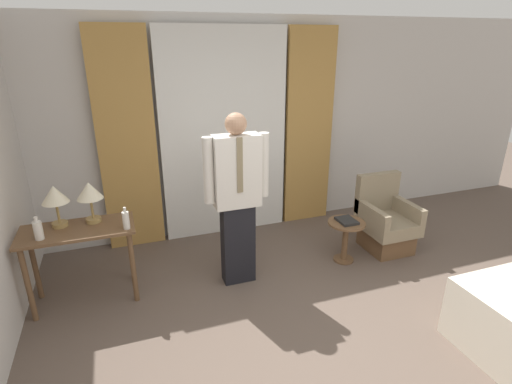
{
  "coord_description": "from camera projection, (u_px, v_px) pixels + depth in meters",
  "views": [
    {
      "loc": [
        -1.26,
        -1.95,
        2.42
      ],
      "look_at": [
        -0.06,
        1.43,
        1.04
      ],
      "focal_mm": 28.0,
      "sensor_mm": 36.0,
      "label": 1
    }
  ],
  "objects": [
    {
      "name": "book",
      "position": [
        347.0,
        221.0,
        4.48
      ],
      "size": [
        0.19,
        0.23,
        0.03
      ],
      "color": "black",
      "rests_on": "side_table"
    },
    {
      "name": "bottle_by_lamp",
      "position": [
        38.0,
        230.0,
        3.47
      ],
      "size": [
        0.08,
        0.08,
        0.22
      ],
      "color": "silver",
      "rests_on": "desk"
    },
    {
      "name": "curtain_drape_left",
      "position": [
        127.0,
        144.0,
        4.59
      ],
      "size": [
        0.66,
        0.06,
        2.58
      ],
      "color": "#B28442",
      "rests_on": "ground_plane"
    },
    {
      "name": "armchair",
      "position": [
        385.0,
        223.0,
        4.84
      ],
      "size": [
        0.57,
        0.62,
        0.9
      ],
      "color": "brown",
      "rests_on": "ground_plane"
    },
    {
      "name": "person",
      "position": [
        237.0,
        195.0,
        3.95
      ],
      "size": [
        0.66,
        0.22,
        1.79
      ],
      "color": "black",
      "rests_on": "ground_plane"
    },
    {
      "name": "bottle_near_edge",
      "position": [
        126.0,
        220.0,
        3.67
      ],
      "size": [
        0.06,
        0.06,
        0.21
      ],
      "color": "silver",
      "rests_on": "desk"
    },
    {
      "name": "table_lamp_right",
      "position": [
        89.0,
        193.0,
        3.73
      ],
      "size": [
        0.24,
        0.24,
        0.4
      ],
      "color": "#9E7F47",
      "rests_on": "desk"
    },
    {
      "name": "side_table",
      "position": [
        346.0,
        234.0,
        4.54
      ],
      "size": [
        0.42,
        0.42,
        0.49
      ],
      "color": "brown",
      "rests_on": "ground_plane"
    },
    {
      "name": "curtain_drape_right",
      "position": [
        309.0,
        130.0,
        5.31
      ],
      "size": [
        0.66,
        0.06,
        2.58
      ],
      "color": "#B28442",
      "rests_on": "ground_plane"
    },
    {
      "name": "wall_back",
      "position": [
        222.0,
        129.0,
        5.04
      ],
      "size": [
        10.0,
        0.06,
        2.7
      ],
      "color": "beige",
      "rests_on": "ground_plane"
    },
    {
      "name": "desk",
      "position": [
        79.0,
        242.0,
        3.75
      ],
      "size": [
        1.02,
        0.49,
        0.77
      ],
      "color": "brown",
      "rests_on": "ground_plane"
    },
    {
      "name": "table_lamp_left",
      "position": [
        55.0,
        197.0,
        3.64
      ],
      "size": [
        0.24,
        0.24,
        0.4
      ],
      "color": "#9E7F47",
      "rests_on": "desk"
    },
    {
      "name": "curtain_sheer_center",
      "position": [
        225.0,
        136.0,
        4.95
      ],
      "size": [
        1.59,
        0.06,
        2.58
      ],
      "color": "white",
      "rests_on": "ground_plane"
    }
  ]
}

